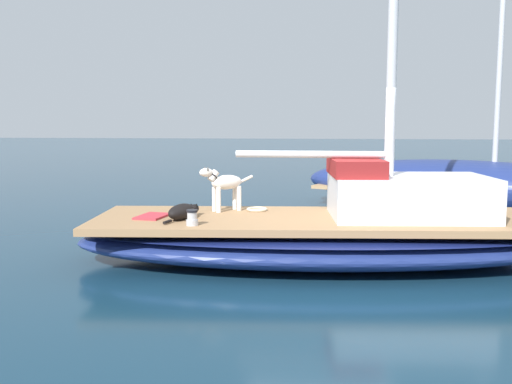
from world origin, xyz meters
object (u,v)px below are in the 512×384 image
(dog_white, at_px, (224,184))
(dog_black, at_px, (183,212))
(deck_towel, at_px, (152,216))
(sailboat_main, at_px, (324,239))
(coiled_rope, at_px, (257,209))
(mooring_buoy, at_px, (436,197))
(moored_boat_port_side, at_px, (458,185))
(deck_winch, at_px, (192,218))

(dog_white, relative_size, dog_black, 0.82)
(dog_black, bearing_deg, deck_towel, -101.07)
(sailboat_main, bearing_deg, dog_black, -78.83)
(coiled_rope, xyz_separation_m, mooring_buoy, (-5.28, 3.72, -0.46))
(coiled_rope, xyz_separation_m, moored_boat_port_side, (-4.60, 4.07, -0.08))
(deck_towel, bearing_deg, mooring_buoy, 139.67)
(deck_winch, relative_size, moored_boat_port_side, 0.03)
(sailboat_main, relative_size, dog_white, 9.59)
(dog_white, xyz_separation_m, dog_black, (0.76, -0.46, -0.32))
(deck_towel, relative_size, moored_boat_port_side, 0.07)
(dog_black, xyz_separation_m, deck_towel, (-0.09, -0.47, -0.09))
(dog_white, height_order, deck_winch, dog_white)
(dog_white, relative_size, moored_boat_port_side, 0.10)
(sailboat_main, height_order, deck_winch, deck_winch)
(coiled_rope, height_order, deck_towel, coiled_rope)
(moored_boat_port_side, xyz_separation_m, mooring_buoy, (-0.69, -0.35, -0.39))
(coiled_rope, distance_m, deck_towel, 1.63)
(mooring_buoy, bearing_deg, dog_black, -37.22)
(sailboat_main, relative_size, deck_winch, 35.37)
(dog_black, bearing_deg, dog_white, 148.82)
(dog_black, distance_m, coiled_rope, 1.30)
(dog_black, height_order, coiled_rope, dog_black)
(dog_black, relative_size, deck_towel, 1.68)
(dog_white, height_order, mooring_buoy, dog_white)
(sailboat_main, bearing_deg, dog_white, -103.56)
(deck_winch, distance_m, deck_towel, 0.92)
(coiled_rope, height_order, moored_boat_port_side, moored_boat_port_side)
(sailboat_main, bearing_deg, coiled_rope, -114.58)
(dog_black, bearing_deg, moored_boat_port_side, 137.41)
(deck_winch, height_order, coiled_rope, deck_winch)
(deck_winch, height_order, deck_towel, deck_winch)
(dog_black, xyz_separation_m, coiled_rope, (-0.87, 0.96, -0.08))
(dog_white, height_order, deck_towel, dog_white)
(sailboat_main, bearing_deg, mooring_buoy, 155.06)
(deck_winch, bearing_deg, sailboat_main, 116.49)
(sailboat_main, xyz_separation_m, dog_white, (-0.37, -1.53, 0.75))
(dog_white, xyz_separation_m, mooring_buoy, (-5.39, 4.21, -0.86))
(mooring_buoy, bearing_deg, deck_towel, -40.33)
(dog_black, relative_size, deck_winch, 4.47)
(sailboat_main, xyz_separation_m, deck_winch, (0.87, -1.75, 0.42))
(moored_boat_port_side, bearing_deg, deck_winch, -38.81)
(deck_towel, bearing_deg, moored_boat_port_side, 134.36)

